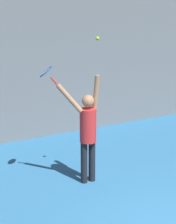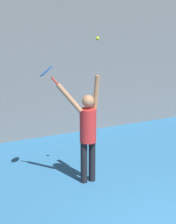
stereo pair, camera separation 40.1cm
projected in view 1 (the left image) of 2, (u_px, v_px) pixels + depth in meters
back_wall at (41, 37)px, 9.73m from camera, size 18.00×0.10×5.00m
tennis_player at (88, 129)px, 7.54m from camera, size 0.77×0.49×2.07m
tennis_racket at (47, 72)px, 7.26m from camera, size 0.37×0.37×0.36m
tennis_ball at (97, 38)px, 7.12m from camera, size 0.07×0.07×0.07m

